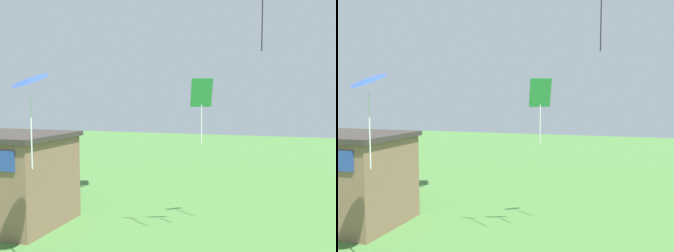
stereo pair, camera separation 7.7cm
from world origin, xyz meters
TOP-DOWN VIEW (x-y plane):
  - kite_blue_delta at (-4.72, 8.65)m, footprint 1.69×1.65m
  - kite_green_diamond at (0.13, 14.10)m, footprint 1.05×0.76m

SIDE VIEW (x-z plane):
  - kite_green_diamond at x=0.13m, z-range 4.81..7.73m
  - kite_blue_delta at x=-4.72m, z-range 5.11..8.54m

